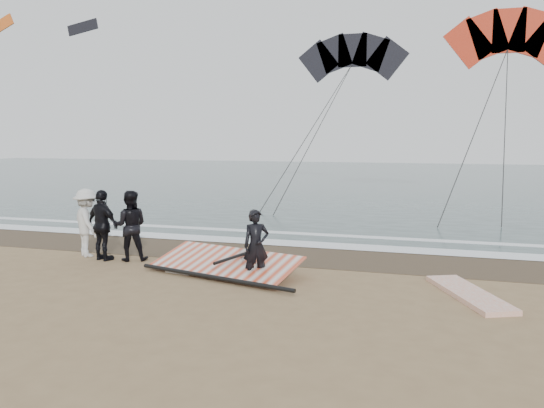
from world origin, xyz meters
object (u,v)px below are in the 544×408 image
(board_white, at_px, (469,294))
(board_cream, at_px, (206,261))
(man_main, at_px, (256,246))
(sail_rig, at_px, (225,264))

(board_white, bearing_deg, board_cream, 145.46)
(man_main, bearing_deg, board_cream, 109.93)
(man_main, height_order, board_white, man_main)
(board_cream, bearing_deg, board_white, -0.50)
(board_white, relative_size, board_cream, 1.00)
(man_main, distance_m, board_cream, 2.35)
(man_main, xyz_separation_m, board_cream, (-1.80, 1.31, -0.77))
(board_white, bearing_deg, sail_rig, 151.44)
(board_white, xyz_separation_m, board_cream, (-6.37, 1.20, 0.00))
(man_main, distance_m, board_white, 4.64)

